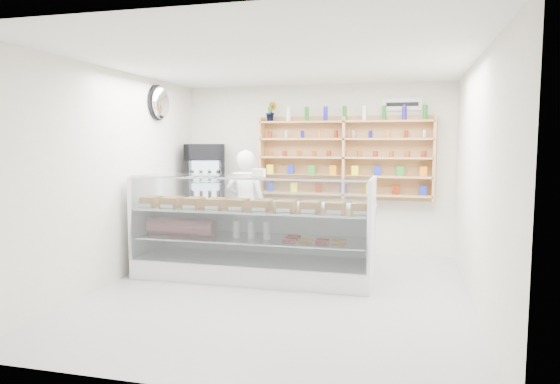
# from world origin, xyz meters

# --- Properties ---
(room) EXTENTS (5.00, 5.00, 5.00)m
(room) POSITION_xyz_m (0.00, 0.00, 1.40)
(room) COLOR #9E9DA2
(room) RESTS_ON ground
(display_counter) EXTENTS (3.23, 0.96, 1.41)m
(display_counter) POSITION_xyz_m (-0.51, 0.58, 0.38)
(display_counter) COLOR white
(display_counter) RESTS_ON floor
(shop_worker) EXTENTS (0.66, 0.45, 1.73)m
(shop_worker) POSITION_xyz_m (-0.99, 1.71, 0.86)
(shop_worker) COLOR white
(shop_worker) RESTS_ON floor
(drinks_cooler) EXTENTS (0.83, 0.82, 1.82)m
(drinks_cooler) POSITION_xyz_m (-1.85, 2.14, 0.91)
(drinks_cooler) COLOR black
(drinks_cooler) RESTS_ON floor
(wall_shelving) EXTENTS (2.84, 0.28, 1.33)m
(wall_shelving) POSITION_xyz_m (0.50, 2.34, 1.59)
(wall_shelving) COLOR tan
(wall_shelving) RESTS_ON back_wall
(potted_plant) EXTENTS (0.19, 0.16, 0.32)m
(potted_plant) POSITION_xyz_m (-0.73, 2.34, 2.36)
(potted_plant) COLOR #1E6626
(potted_plant) RESTS_ON wall_shelving
(security_mirror) EXTENTS (0.15, 0.50, 0.50)m
(security_mirror) POSITION_xyz_m (-2.17, 1.20, 2.45)
(security_mirror) COLOR silver
(security_mirror) RESTS_ON left_wall
(wall_sign) EXTENTS (0.62, 0.03, 0.20)m
(wall_sign) POSITION_xyz_m (1.40, 2.47, 2.45)
(wall_sign) COLOR white
(wall_sign) RESTS_ON back_wall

